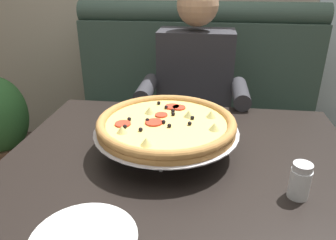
{
  "coord_description": "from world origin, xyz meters",
  "views": [
    {
      "loc": [
        0.08,
        -0.96,
        1.3
      ],
      "look_at": [
        -0.06,
        0.08,
        0.82
      ],
      "focal_mm": 34.81,
      "sensor_mm": 36.0,
      "label": 1
    }
  ],
  "objects_px": {
    "shaker_pepper_flakes": "(300,183)",
    "potted_plant": "(1,123)",
    "pizza": "(166,125)",
    "booth_bench": "(194,125)",
    "plate_near_left": "(83,237)",
    "dining_table": "(181,176)",
    "diner_main": "(194,93)"
  },
  "relations": [
    {
      "from": "diner_main",
      "to": "plate_near_left",
      "type": "distance_m",
      "value": 1.1
    },
    {
      "from": "dining_table",
      "to": "potted_plant",
      "type": "xyz_separation_m",
      "value": [
        -1.27,
        0.83,
        -0.25
      ]
    },
    {
      "from": "dining_table",
      "to": "potted_plant",
      "type": "distance_m",
      "value": 1.54
    },
    {
      "from": "pizza",
      "to": "plate_near_left",
      "type": "relative_size",
      "value": 1.92
    },
    {
      "from": "shaker_pepper_flakes",
      "to": "dining_table",
      "type": "bearing_deg",
      "value": 152.38
    },
    {
      "from": "shaker_pepper_flakes",
      "to": "pizza",
      "type": "bearing_deg",
      "value": 152.72
    },
    {
      "from": "booth_bench",
      "to": "plate_near_left",
      "type": "bearing_deg",
      "value": -98.12
    },
    {
      "from": "pizza",
      "to": "booth_bench",
      "type": "bearing_deg",
      "value": 86.56
    },
    {
      "from": "diner_main",
      "to": "plate_near_left",
      "type": "relative_size",
      "value": 4.98
    },
    {
      "from": "shaker_pepper_flakes",
      "to": "plate_near_left",
      "type": "height_order",
      "value": "shaker_pepper_flakes"
    },
    {
      "from": "plate_near_left",
      "to": "potted_plant",
      "type": "xyz_separation_m",
      "value": [
        -1.08,
        1.24,
        -0.34
      ]
    },
    {
      "from": "diner_main",
      "to": "potted_plant",
      "type": "distance_m",
      "value": 1.32
    },
    {
      "from": "shaker_pepper_flakes",
      "to": "booth_bench",
      "type": "bearing_deg",
      "value": 107.13
    },
    {
      "from": "dining_table",
      "to": "pizza",
      "type": "xyz_separation_m",
      "value": [
        -0.05,
        0.03,
        0.19
      ]
    },
    {
      "from": "dining_table",
      "to": "diner_main",
      "type": "relative_size",
      "value": 0.94
    },
    {
      "from": "dining_table",
      "to": "pizza",
      "type": "distance_m",
      "value": 0.2
    },
    {
      "from": "shaker_pepper_flakes",
      "to": "plate_near_left",
      "type": "distance_m",
      "value": 0.58
    },
    {
      "from": "diner_main",
      "to": "shaker_pepper_flakes",
      "type": "xyz_separation_m",
      "value": [
        0.34,
        -0.85,
        0.06
      ]
    },
    {
      "from": "booth_bench",
      "to": "pizza",
      "type": "xyz_separation_m",
      "value": [
        -0.05,
        -0.91,
        0.43
      ]
    },
    {
      "from": "diner_main",
      "to": "shaker_pepper_flakes",
      "type": "distance_m",
      "value": 0.91
    },
    {
      "from": "diner_main",
      "to": "pizza",
      "type": "bearing_deg",
      "value": -95.31
    },
    {
      "from": "shaker_pepper_flakes",
      "to": "potted_plant",
      "type": "distance_m",
      "value": 1.94
    },
    {
      "from": "pizza",
      "to": "shaker_pepper_flakes",
      "type": "bearing_deg",
      "value": -27.28
    },
    {
      "from": "booth_bench",
      "to": "pizza",
      "type": "distance_m",
      "value": 1.0
    },
    {
      "from": "plate_near_left",
      "to": "potted_plant",
      "type": "height_order",
      "value": "plate_near_left"
    },
    {
      "from": "dining_table",
      "to": "plate_near_left",
      "type": "bearing_deg",
      "value": -114.91
    },
    {
      "from": "booth_bench",
      "to": "diner_main",
      "type": "height_order",
      "value": "diner_main"
    },
    {
      "from": "booth_bench",
      "to": "shaker_pepper_flakes",
      "type": "height_order",
      "value": "booth_bench"
    },
    {
      "from": "booth_bench",
      "to": "shaker_pepper_flakes",
      "type": "distance_m",
      "value": 1.22
    },
    {
      "from": "booth_bench",
      "to": "shaker_pepper_flakes",
      "type": "bearing_deg",
      "value": -72.87
    },
    {
      "from": "plate_near_left",
      "to": "potted_plant",
      "type": "bearing_deg",
      "value": 130.94
    },
    {
      "from": "shaker_pepper_flakes",
      "to": "potted_plant",
      "type": "relative_size",
      "value": 0.15
    }
  ]
}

